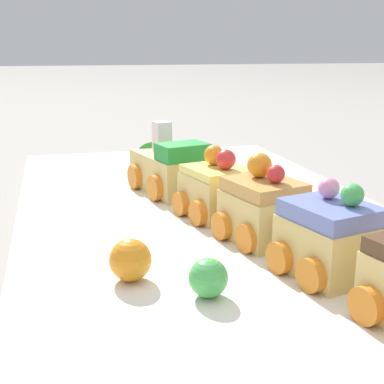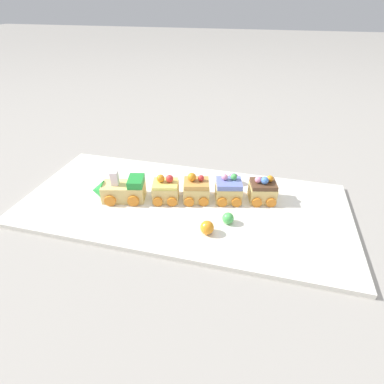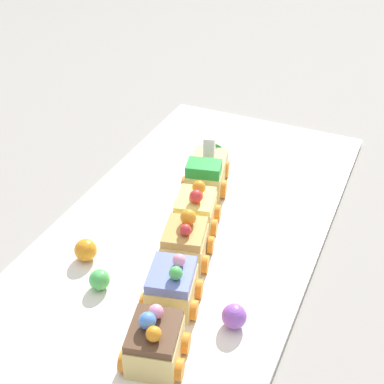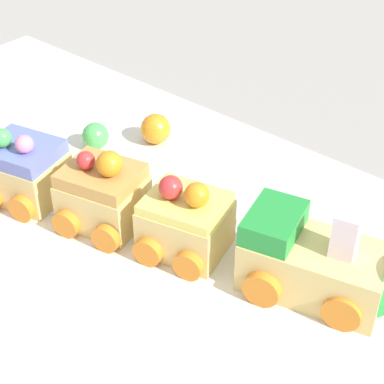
{
  "view_description": "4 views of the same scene",
  "coord_description": "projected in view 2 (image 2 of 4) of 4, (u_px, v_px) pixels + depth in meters",
  "views": [
    {
      "loc": [
        -0.44,
        0.15,
        0.17
      ],
      "look_at": [
        0.04,
        0.02,
        0.04
      ],
      "focal_mm": 50.0,
      "sensor_mm": 36.0,
      "label": 1
    },
    {
      "loc": [
        -0.18,
        0.6,
        0.45
      ],
      "look_at": [
        -0.03,
        0.02,
        0.06
      ],
      "focal_mm": 28.0,
      "sensor_mm": 36.0,
      "label": 2
    },
    {
      "loc": [
        -0.52,
        -0.26,
        0.51
      ],
      "look_at": [
        0.04,
        -0.0,
        0.07
      ],
      "focal_mm": 50.0,
      "sensor_mm": 36.0,
      "label": 3
    },
    {
      "loc": [
        0.31,
        -0.31,
        0.36
      ],
      "look_at": [
        0.02,
        0.04,
        0.03
      ],
      "focal_mm": 60.0,
      "sensor_mm": 36.0,
      "label": 4
    }
  ],
  "objects": [
    {
      "name": "cake_train_locomotive",
      "position": [
        120.0,
        190.0,
        0.76
      ],
      "size": [
        0.14,
        0.09,
        0.08
      ],
      "rotation": [
        0.0,
        0.0,
        0.24
      ],
      "color": "#E5C675",
      "rests_on": "display_board"
    },
    {
      "name": "cake_car_blueberry",
      "position": [
        229.0,
        190.0,
        0.76
      ],
      "size": [
        0.08,
        0.08,
        0.07
      ],
      "rotation": [
        0.0,
        0.0,
        0.24
      ],
      "color": "#E5C675",
      "rests_on": "display_board"
    },
    {
      "name": "cake_car_lemon",
      "position": [
        166.0,
        190.0,
        0.76
      ],
      "size": [
        0.08,
        0.08,
        0.07
      ],
      "rotation": [
        0.0,
        0.0,
        0.24
      ],
      "color": "#E5C675",
      "rests_on": "display_board"
    },
    {
      "name": "gumball_purple",
      "position": [
        233.0,
        178.0,
        0.83
      ],
      "size": [
        0.03,
        0.03,
        0.03
      ],
      "primitive_type": "sphere",
      "color": "#9956C6",
      "rests_on": "display_board"
    },
    {
      "name": "display_board",
      "position": [
        183.0,
        204.0,
        0.77
      ],
      "size": [
        0.82,
        0.38,
        0.01
      ],
      "primitive_type": "cube",
      "color": "white",
      "rests_on": "ground_plane"
    },
    {
      "name": "gumball_orange",
      "position": [
        207.0,
        228.0,
        0.66
      ],
      "size": [
        0.03,
        0.03,
        0.03
      ],
      "primitive_type": "sphere",
      "color": "orange",
      "rests_on": "display_board"
    },
    {
      "name": "cake_car_caramel",
      "position": [
        196.0,
        190.0,
        0.76
      ],
      "size": [
        0.08,
        0.08,
        0.08
      ],
      "rotation": [
        0.0,
        0.0,
        0.24
      ],
      "color": "#E5C675",
      "rests_on": "display_board"
    },
    {
      "name": "gumball_green",
      "position": [
        228.0,
        218.0,
        0.69
      ],
      "size": [
        0.03,
        0.03,
        0.03
      ],
      "primitive_type": "sphere",
      "color": "#4CBC56",
      "rests_on": "display_board"
    },
    {
      "name": "cake_car_chocolate",
      "position": [
        262.0,
        191.0,
        0.76
      ],
      "size": [
        0.08,
        0.08,
        0.07
      ],
      "rotation": [
        0.0,
        0.0,
        0.24
      ],
      "color": "#E5C675",
      "rests_on": "display_board"
    },
    {
      "name": "ground_plane",
      "position": [
        183.0,
        206.0,
        0.77
      ],
      "size": [
        10.0,
        10.0,
        0.0
      ],
      "primitive_type": "plane",
      "color": "gray"
    }
  ]
}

